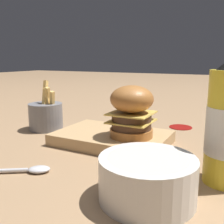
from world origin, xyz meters
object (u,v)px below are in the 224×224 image
spoon (18,170)px  burger (132,111)px  serving_board (112,138)px  fries_basket (46,116)px  side_bowl (147,177)px

spoon → burger: bearing=27.2°
serving_board → fries_basket: 0.23m
serving_board → side_bowl: (0.16, -0.20, 0.02)m
fries_basket → side_bowl: bearing=-30.5°
serving_board → spoon: 0.24m
side_bowl → fries_basket: bearing=149.5°
burger → fries_basket: 0.29m
serving_board → spoon: bearing=-107.6°
burger → fries_basket: size_ratio=0.82×
fries_basket → burger: bearing=-7.3°
serving_board → spoon: serving_board is taller
burger → spoon: burger is taller
spoon → fries_basket: bearing=89.0°
fries_basket → spoon: bearing=-58.2°
burger → fries_basket: bearing=172.7°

